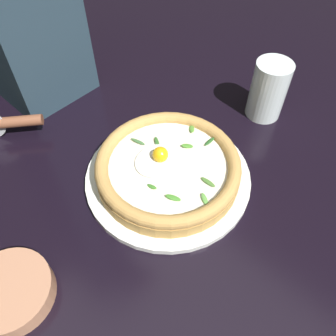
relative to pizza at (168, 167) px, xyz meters
The scene contains 6 objects.
ground_plane 0.06m from the pizza, 102.58° to the right, with size 2.40×2.40×0.03m, color black.
pizza_plate 0.03m from the pizza, 87.77° to the right, with size 0.30×0.30×0.01m, color white.
pizza is the anchor object (origin of this frame).
side_bowl 0.31m from the pizza, behind, with size 0.12×0.12×0.03m, color #B5795B.
pizza_cutter 0.33m from the pizza, 113.41° to the left, with size 0.12×0.11×0.08m.
drinking_glass 0.27m from the pizza, ahead, with size 0.07×0.07×0.12m.
Camera 1 is at (-0.27, -0.22, 0.51)m, focal length 36.58 mm.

